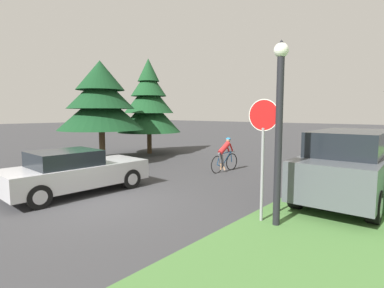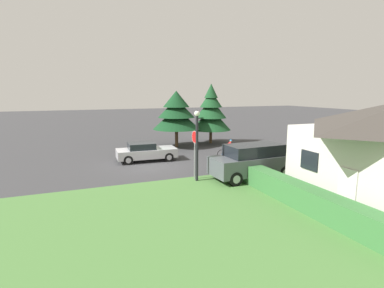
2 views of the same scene
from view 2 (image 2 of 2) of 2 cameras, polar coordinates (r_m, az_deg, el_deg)
The scene contains 10 objects.
ground_plane at distance 21.16m, azimuth -8.28°, elevation -4.06°, with size 140.00×140.00×0.00m, color #38383A.
grass_verge_right at distance 13.01m, azimuth 23.63°, elevation -13.90°, with size 16.00×36.00×0.01m, color #477538.
hedge_row at distance 13.92m, azimuth 21.73°, elevation -9.93°, with size 10.80×0.90×1.04m, color #387038.
sedan_left_lane at distance 22.45m, azimuth -8.81°, elevation -1.48°, with size 2.02×4.41×1.39m.
cyclist at distance 23.03m, azimuth 6.82°, elevation -1.08°, with size 0.44×1.77×1.49m.
parked_suv_right at distance 18.07m, azimuth 11.45°, elevation -3.17°, with size 2.22×5.05×2.03m.
stop_sign at distance 17.33m, azimuth 0.52°, elevation -0.20°, with size 0.73×0.07×2.86m.
street_lamp at distance 16.90m, azimuth 0.95°, elevation 0.97°, with size 0.32×0.32×4.11m.
conifer_tall_near at distance 27.62m, azimuth -3.00°, elevation 5.98°, with size 4.33×4.33×5.17m.
conifer_tall_far at distance 29.71m, azimuth 3.62°, elevation 6.08°, with size 3.92×3.92×5.86m.
Camera 2 is at (19.99, -4.74, 5.08)m, focal length 28.00 mm.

